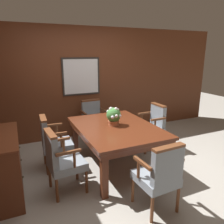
# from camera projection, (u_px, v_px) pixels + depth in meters

# --- Properties ---
(ground_plane) EXTENTS (14.00, 14.00, 0.00)m
(ground_plane) POSITION_uv_depth(u_px,v_px,m) (120.00, 173.00, 3.54)
(ground_plane) COLOR #A39E93
(wall_back) EXTENTS (7.20, 0.08, 2.45)m
(wall_back) POSITION_uv_depth(u_px,v_px,m) (82.00, 83.00, 4.91)
(wall_back) COLOR #5B2D19
(wall_back) RESTS_ON ground_plane
(dining_table) EXTENTS (1.23, 1.67, 0.72)m
(dining_table) POSITION_uv_depth(u_px,v_px,m) (116.00, 131.00, 3.64)
(dining_table) COLOR #562614
(dining_table) RESTS_ON ground_plane
(chair_head_far) EXTENTS (0.52, 0.50, 0.91)m
(chair_head_far) POSITION_uv_depth(u_px,v_px,m) (93.00, 119.00, 4.72)
(chair_head_far) COLOR brown
(chair_head_far) RESTS_ON ground_plane
(chair_head_near) EXTENTS (0.51, 0.49, 0.91)m
(chair_head_near) POSITION_uv_depth(u_px,v_px,m) (160.00, 174.00, 2.59)
(chair_head_near) COLOR brown
(chair_head_near) RESTS_ON ground_plane
(chair_left_far) EXTENTS (0.49, 0.51, 0.91)m
(chair_left_far) POSITION_uv_depth(u_px,v_px,m) (53.00, 140.00, 3.59)
(chair_left_far) COLOR brown
(chair_left_far) RESTS_ON ground_plane
(chair_right_far) EXTENTS (0.48, 0.50, 0.91)m
(chair_right_far) POSITION_uv_depth(u_px,v_px,m) (152.00, 125.00, 4.37)
(chair_right_far) COLOR brown
(chair_right_far) RESTS_ON ground_plane
(chair_left_near) EXTENTS (0.51, 0.52, 0.91)m
(chair_left_near) POSITION_uv_depth(u_px,v_px,m) (62.00, 159.00, 2.96)
(chair_left_near) COLOR brown
(chair_left_near) RESTS_ON ground_plane
(potted_plant) EXTENTS (0.24, 0.27, 0.31)m
(potted_plant) POSITION_uv_depth(u_px,v_px,m) (114.00, 116.00, 3.61)
(potted_plant) COLOR #B2603D
(potted_plant) RESTS_ON dining_table
(sideboard_cabinet) EXTENTS (0.46, 1.16, 0.84)m
(sideboard_cabinet) POSITION_uv_depth(u_px,v_px,m) (3.00, 165.00, 2.95)
(sideboard_cabinet) COLOR brown
(sideboard_cabinet) RESTS_ON ground_plane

